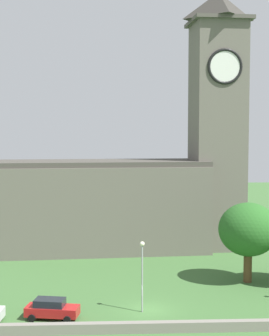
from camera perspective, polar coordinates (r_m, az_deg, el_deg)
The scene contains 6 objects.
ground_plane at distance 63.98m, azimuth 0.51°, elevation -10.90°, with size 200.00×200.00×0.00m, color #3D6633.
church at distance 71.58m, azimuth 0.45°, elevation -1.00°, with size 36.06×11.37×35.66m.
quay_barrier at distance 44.57m, azimuth 2.01°, elevation -17.17°, with size 56.97×0.70×0.87m, color gray.
car_red at distance 47.81m, azimuth -9.14°, elevation -15.11°, with size 4.90×2.76×1.78m.
streetlamp_west_mid at distance 47.83m, azimuth 0.85°, elevation -10.63°, with size 0.44×0.44×6.57m.
tree_riverside_west at distance 58.02m, azimuth 12.47°, elevation -6.68°, with size 6.51×6.51×8.79m.
Camera 1 is at (-3.39, -46.67, 16.68)m, focal length 55.13 mm.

